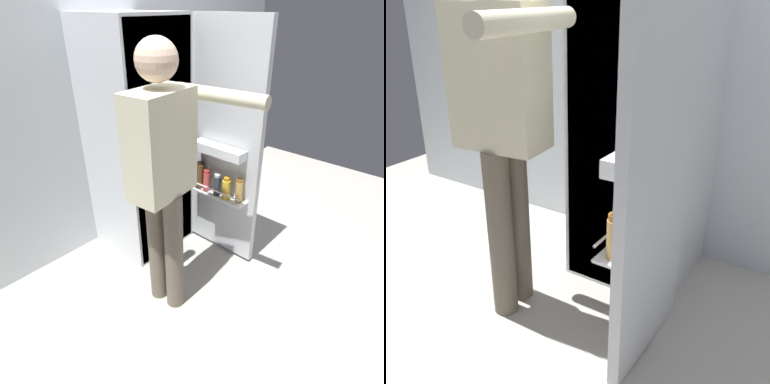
{
  "view_description": "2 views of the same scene",
  "coord_description": "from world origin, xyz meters",
  "views": [
    {
      "loc": [
        -1.58,
        -1.41,
        1.83
      ],
      "look_at": [
        -0.08,
        -0.08,
        0.72
      ],
      "focal_mm": 31.73,
      "sensor_mm": 36.0,
      "label": 1
    },
    {
      "loc": [
        0.93,
        -1.53,
        1.48
      ],
      "look_at": [
        -0.03,
        -0.05,
        0.69
      ],
      "focal_mm": 41.51,
      "sensor_mm": 36.0,
      "label": 2
    }
  ],
  "objects": [
    {
      "name": "person",
      "position": [
        -0.37,
        -0.12,
        1.02
      ],
      "size": [
        0.58,
        0.69,
        1.7
      ],
      "color": "#665B4C",
      "rests_on": "ground_plane"
    },
    {
      "name": "kitchen_wall",
      "position": [
        0.0,
        0.9,
        1.33
      ],
      "size": [
        4.4,
        0.1,
        2.66
      ],
      "primitive_type": "cube",
      "color": "silver",
      "rests_on": "ground_plane"
    },
    {
      "name": "refrigerator",
      "position": [
        0.03,
        0.5,
        0.89
      ],
      "size": [
        0.66,
        1.19,
        1.79
      ],
      "color": "silver",
      "rests_on": "ground_plane"
    },
    {
      "name": "ground_plane",
      "position": [
        0.0,
        0.0,
        0.0
      ],
      "size": [
        5.31,
        5.31,
        0.0
      ],
      "primitive_type": "plane",
      "color": "#B7B2A8"
    }
  ]
}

